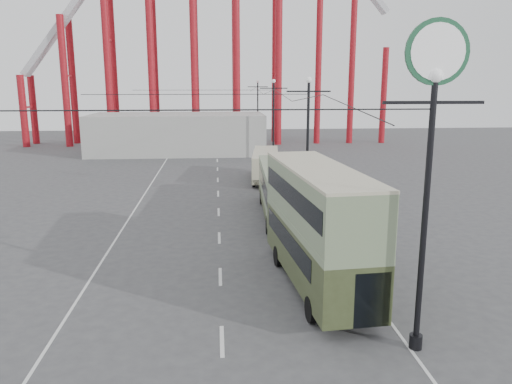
{
  "coord_description": "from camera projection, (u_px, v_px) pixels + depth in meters",
  "views": [
    {
      "loc": [
        -1.08,
        -18.06,
        8.88
      ],
      "look_at": [
        1.06,
        8.73,
        3.0
      ],
      "focal_mm": 35.0,
      "sensor_mm": 36.0,
      "label": 1
    }
  ],
  "objects": [
    {
      "name": "lamp_post_near",
      "position": [
        432.0,
        117.0,
        15.4
      ],
      "size": [
        3.2,
        0.44,
        10.8
      ],
      "color": "black",
      "rests_on": "ground"
    },
    {
      "name": "single_decker_green",
      "position": [
        283.0,
        189.0,
        33.57
      ],
      "size": [
        3.21,
        11.99,
        3.36
      ],
      "rotation": [
        0.0,
        0.0,
        -0.04
      ],
      "color": "gray",
      "rests_on": "ground"
    },
    {
      "name": "ground",
      "position": [
        247.0,
        314.0,
        19.57
      ],
      "size": [
        160.0,
        160.0,
        0.0
      ],
      "primitive_type": "plane",
      "color": "#434345",
      "rests_on": "ground"
    },
    {
      "name": "pedestrian",
      "position": [
        294.0,
        249.0,
        24.8
      ],
      "size": [
        0.68,
        0.67,
        1.59
      ],
      "primitive_type": "imported",
      "rotation": [
        0.0,
        0.0,
        3.87
      ],
      "color": "black",
      "rests_on": "ground"
    },
    {
      "name": "double_decker_bus",
      "position": [
        318.0,
        221.0,
        21.6
      ],
      "size": [
        3.4,
        10.23,
        5.4
      ],
      "rotation": [
        0.0,
        0.0,
        0.09
      ],
      "color": "#353D21",
      "rests_on": "ground"
    },
    {
      "name": "fairground_shed",
      "position": [
        178.0,
        134.0,
        64.33
      ],
      "size": [
        22.0,
        10.0,
        5.0
      ],
      "primitive_type": "cube",
      "color": "#A4A49E",
      "rests_on": "ground"
    },
    {
      "name": "single_decker_cream",
      "position": [
        266.0,
        164.0,
        45.94
      ],
      "size": [
        3.22,
        9.02,
        2.74
      ],
      "rotation": [
        0.0,
        0.0,
        -0.11
      ],
      "color": "beige",
      "rests_on": "ground"
    },
    {
      "name": "lamp_post_distant",
      "position": [
        258.0,
        110.0,
        79.37
      ],
      "size": [
        3.2,
        0.44,
        9.32
      ],
      "color": "black",
      "rests_on": "ground"
    },
    {
      "name": "road_markings",
      "position": [
        220.0,
        200.0,
        38.68
      ],
      "size": [
        12.52,
        120.0,
        0.01
      ],
      "color": "silver",
      "rests_on": "ground"
    },
    {
      "name": "lamp_post_far",
      "position": [
        273.0,
        120.0,
        57.95
      ],
      "size": [
        3.2,
        0.44,
        9.32
      ],
      "color": "black",
      "rests_on": "ground"
    },
    {
      "name": "lamp_post_mid",
      "position": [
        308.0,
        142.0,
        36.53
      ],
      "size": [
        3.2,
        0.44,
        9.32
      ],
      "color": "black",
      "rests_on": "ground"
    }
  ]
}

